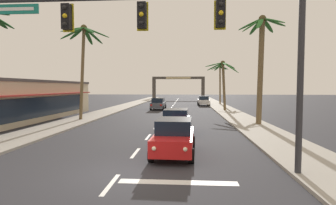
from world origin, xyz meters
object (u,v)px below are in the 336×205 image
object	(u,v)px
sedan_third_in_queue	(176,121)
palm_left_second	(83,47)
palm_right_second	(261,54)
town_gateway_arch	(178,84)
palm_right_farthest	(220,75)
sedan_oncoming_far	(158,104)
storefront_strip_left	(0,101)
traffic_signal_mast	(192,31)
palm_right_third	(223,74)
sedan_lead_at_stop_bar	(174,136)
sedan_parked_nearest_kerb	(204,101)

from	to	relation	value
sedan_third_in_queue	palm_left_second	world-z (taller)	palm_left_second
palm_right_second	town_gateway_arch	xyz separation A→B (m)	(-8.54, 52.93, -1.89)
palm_right_farthest	sedan_oncoming_far	bearing A→B (deg)	-129.43
storefront_strip_left	sedan_third_in_queue	bearing A→B (deg)	-14.29
sedan_third_in_queue	palm_right_farthest	world-z (taller)	palm_right_farthest
traffic_signal_mast	palm_right_third	size ratio (longest dim) A/B	1.67
sedan_oncoming_far	storefront_strip_left	world-z (taller)	storefront_strip_left
traffic_signal_mast	palm_right_second	xyz separation A→B (m)	(5.87, 13.10, 0.74)
palm_left_second	storefront_strip_left	distance (m)	8.64
sedan_oncoming_far	palm_right_farthest	xyz separation A→B (m)	(10.16, 12.36, 4.68)
sedan_lead_at_stop_bar	sedan_oncoming_far	bearing A→B (deg)	97.82
sedan_third_in_queue	sedan_parked_nearest_kerb	bearing A→B (deg)	82.85
sedan_lead_at_stop_bar	storefront_strip_left	size ratio (longest dim) A/B	0.17
palm_left_second	sedan_third_in_queue	bearing A→B (deg)	-35.27
palm_left_second	palm_right_farthest	xyz separation A→B (m)	(15.83, 25.69, -1.43)
town_gateway_arch	storefront_strip_left	bearing A→B (deg)	-104.65
sedan_lead_at_stop_bar	palm_right_third	world-z (taller)	palm_right_third
palm_right_farthest	sedan_lead_at_stop_bar	bearing A→B (deg)	-99.92
sedan_oncoming_far	palm_right_second	distance (m)	19.17
sedan_parked_nearest_kerb	storefront_strip_left	xyz separation A→B (m)	(-19.25, -24.77, 1.10)
sedan_oncoming_far	palm_left_second	distance (m)	15.72
palm_left_second	palm_right_second	world-z (taller)	palm_right_second
sedan_lead_at_stop_bar	palm_right_farthest	size ratio (longest dim) A/B	0.60
sedan_oncoming_far	town_gateway_arch	distance (m)	37.66
sedan_parked_nearest_kerb	palm_right_third	world-z (taller)	palm_right_third
sedan_third_in_queue	storefront_strip_left	bearing A→B (deg)	165.71
palm_right_farthest	storefront_strip_left	distance (m)	36.13
sedan_third_in_queue	palm_left_second	xyz separation A→B (m)	(-9.02, 6.38, 6.10)
palm_left_second	storefront_strip_left	world-z (taller)	palm_left_second
palm_right_second	palm_left_second	bearing A→B (deg)	172.40
palm_right_second	palm_right_farthest	xyz separation A→B (m)	(-0.01, 27.80, -0.40)
palm_right_farthest	town_gateway_arch	distance (m)	26.58
palm_right_second	traffic_signal_mast	bearing A→B (deg)	-114.14
palm_right_second	storefront_strip_left	size ratio (longest dim) A/B	0.35
palm_left_second	sedan_lead_at_stop_bar	bearing A→B (deg)	-53.24
sedan_lead_at_stop_bar	palm_right_farthest	bearing A→B (deg)	80.08
traffic_signal_mast	palm_right_farthest	size ratio (longest dim) A/B	1.51
palm_right_third	palm_right_farthest	world-z (taller)	palm_right_farthest
sedan_third_in_queue	palm_right_second	xyz separation A→B (m)	(6.81, 4.27, 5.07)
palm_right_third	traffic_signal_mast	bearing A→B (deg)	-99.75
traffic_signal_mast	palm_right_farthest	xyz separation A→B (m)	(5.86, 40.90, 0.34)
sedan_lead_at_stop_bar	storefront_strip_left	distance (m)	18.67
palm_right_third	storefront_strip_left	world-z (taller)	palm_right_third
palm_right_third	sedan_oncoming_far	bearing A→B (deg)	170.14
palm_right_third	sedan_parked_nearest_kerb	bearing A→B (deg)	100.54
sedan_oncoming_far	sedan_third_in_queue	bearing A→B (deg)	-80.33
sedan_oncoming_far	town_gateway_arch	bearing A→B (deg)	87.51
sedan_lead_at_stop_bar	palm_right_farthest	world-z (taller)	palm_right_farthest
traffic_signal_mast	storefront_strip_left	size ratio (longest dim) A/B	0.43
sedan_third_in_queue	traffic_signal_mast	bearing A→B (deg)	-83.90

